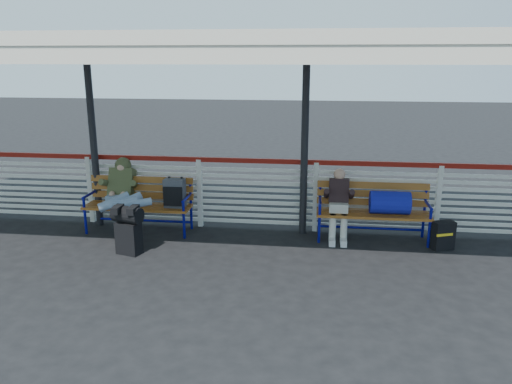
# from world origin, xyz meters

# --- Properties ---
(ground) EXTENTS (60.00, 60.00, 0.00)m
(ground) POSITION_xyz_m (0.00, 0.00, 0.00)
(ground) COLOR black
(ground) RESTS_ON ground
(fence) EXTENTS (12.08, 0.08, 1.24)m
(fence) POSITION_xyz_m (0.00, 1.90, 0.66)
(fence) COLOR silver
(fence) RESTS_ON ground
(canopy) EXTENTS (12.60, 3.60, 3.16)m
(canopy) POSITION_xyz_m (-0.00, 0.87, 3.04)
(canopy) COLOR silver
(canopy) RESTS_ON ground
(luggage_stack) EXTENTS (0.50, 0.37, 0.74)m
(luggage_stack) POSITION_xyz_m (-0.77, 0.50, 0.40)
(luggage_stack) COLOR black
(luggage_stack) RESTS_ON ground
(bench_left) EXTENTS (1.80, 0.56, 0.94)m
(bench_left) POSITION_xyz_m (-0.75, 1.53, 0.60)
(bench_left) COLOR #A2611F
(bench_left) RESTS_ON ground
(bench_right) EXTENTS (1.80, 0.56, 0.92)m
(bench_right) POSITION_xyz_m (3.07, 1.58, 0.61)
(bench_right) COLOR #A2611F
(bench_right) RESTS_ON ground
(traveler_man) EXTENTS (0.94, 1.64, 0.77)m
(traveler_man) POSITION_xyz_m (-1.11, 1.18, 0.67)
(traveler_man) COLOR #85A0B4
(traveler_man) RESTS_ON ground
(companion_person) EXTENTS (0.32, 0.66, 1.15)m
(companion_person) POSITION_xyz_m (2.38, 1.57, 0.60)
(companion_person) COLOR beige
(companion_person) RESTS_ON ground
(suitcase_side) EXTENTS (0.37, 0.30, 0.45)m
(suitcase_side) POSITION_xyz_m (3.98, 1.28, 0.22)
(suitcase_side) COLOR black
(suitcase_side) RESTS_ON ground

